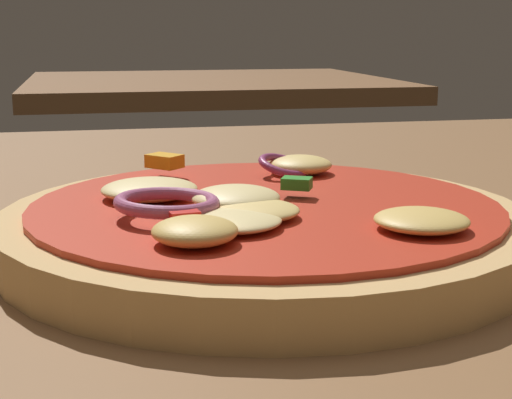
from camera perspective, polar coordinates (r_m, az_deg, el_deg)
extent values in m
cube|color=brown|center=(0.42, 4.21, -4.11)|extent=(1.47, 0.84, 0.03)
cylinder|color=tan|center=(0.36, 0.67, -2.23)|extent=(0.25, 0.25, 0.02)
cylinder|color=red|center=(0.36, 0.68, -0.48)|extent=(0.22, 0.22, 0.00)
ellipsoid|color=#F4DB8E|center=(0.35, -1.50, 0.13)|extent=(0.04, 0.04, 0.01)
ellipsoid|color=#F4DB8E|center=(0.37, -7.84, 0.76)|extent=(0.05, 0.05, 0.01)
ellipsoid|color=#E5BC60|center=(0.29, -4.52, -2.32)|extent=(0.03, 0.03, 0.01)
ellipsoid|color=#F4DB8E|center=(0.32, -1.62, -1.54)|extent=(0.04, 0.04, 0.01)
ellipsoid|color=#E5BC60|center=(0.32, 12.08, -1.50)|extent=(0.04, 0.04, 0.01)
ellipsoid|color=#EFCC72|center=(0.43, 3.39, 2.58)|extent=(0.04, 0.04, 0.01)
ellipsoid|color=#EFCC72|center=(0.33, -0.03, -0.80)|extent=(0.04, 0.04, 0.01)
torus|color=#B25984|center=(0.33, -6.57, -0.21)|extent=(0.05, 0.05, 0.01)
torus|color=#93386B|center=(0.42, 2.03, 2.51)|extent=(0.04, 0.04, 0.01)
cube|color=red|center=(0.31, -5.30, -1.26)|extent=(0.01, 0.01, 0.00)
cube|color=#2D8C28|center=(0.37, 3.01, 1.20)|extent=(0.02, 0.01, 0.01)
cube|color=orange|center=(0.42, -6.75, 2.83)|extent=(0.02, 0.02, 0.01)
cube|color=brown|center=(1.61, -3.50, 8.30)|extent=(0.72, 0.62, 0.03)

